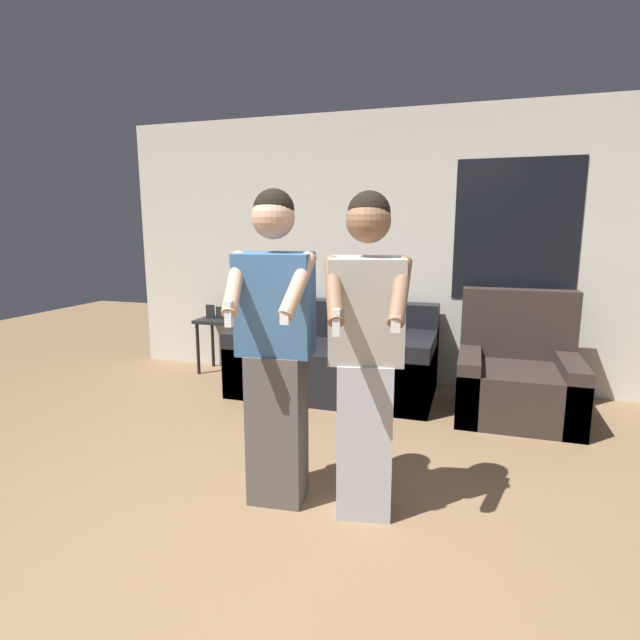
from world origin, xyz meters
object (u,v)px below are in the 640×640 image
couch (335,361)px  armchair (517,378)px  person_left (275,347)px  side_table (222,327)px  person_right (366,354)px

couch → armchair: bearing=-4.5°
armchair → person_left: 2.43m
side_table → person_left: person_left is taller
couch → person_left: bearing=-83.9°
side_table → person_right: size_ratio=0.42×
person_left → person_right: (0.51, 0.02, -0.01)m
person_right → person_left: bearing=-177.9°
couch → person_right: person_right is taller
armchair → person_left: size_ratio=0.59×
couch → armchair: (1.64, -0.13, 0.02)m
side_table → person_right: 3.11m
armchair → side_table: bearing=172.4°
couch → person_right: 2.20m
armchair → person_left: person_left is taller
side_table → person_right: bearing=-47.3°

